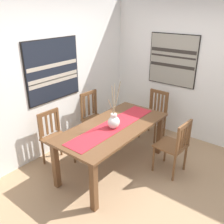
{
  "coord_description": "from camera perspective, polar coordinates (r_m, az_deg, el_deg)",
  "views": [
    {
      "loc": [
        -2.6,
        -1.46,
        2.45
      ],
      "look_at": [
        0.04,
        0.63,
        0.98
      ],
      "focal_mm": 39.39,
      "sensor_mm": 36.0,
      "label": 1
    }
  ],
  "objects": [
    {
      "name": "dining_table",
      "position": [
        3.79,
        0.26,
        -4.72
      ],
      "size": [
        1.87,
        0.89,
        0.77
      ],
      "color": "brown",
      "rests_on": "ground_plane"
    },
    {
      "name": "chair_0",
      "position": [
        3.89,
        14.29,
        -7.49
      ],
      "size": [
        0.45,
        0.45,
        0.91
      ],
      "color": "brown",
      "rests_on": "ground_plane"
    },
    {
      "name": "centerpiece_vase",
      "position": [
        3.62,
        0.41,
        -2.18
      ],
      "size": [
        0.26,
        0.17,
        0.7
      ],
      "color": "silver",
      "rests_on": "dining_table"
    },
    {
      "name": "wall_back",
      "position": [
        4.36,
        -13.3,
        8.32
      ],
      "size": [
        6.4,
        0.12,
        2.7
      ],
      "primitive_type": "cube",
      "color": "silver",
      "rests_on": "ground_plane"
    },
    {
      "name": "chair_2",
      "position": [
        4.9,
        9.84,
        -0.28
      ],
      "size": [
        0.44,
        0.44,
        0.93
      ],
      "color": "brown",
      "rests_on": "ground_plane"
    },
    {
      "name": "painting_on_back_wall",
      "position": [
        4.24,
        -13.53,
        9.39
      ],
      "size": [
        1.08,
        0.05,
        1.03
      ],
      "color": "black"
    },
    {
      "name": "ground_plane",
      "position": [
        3.87,
        7.24,
        -16.25
      ],
      "size": [
        6.4,
        6.4,
        0.03
      ],
      "primitive_type": "cube",
      "color": "#A37F5B"
    },
    {
      "name": "wall_side",
      "position": [
        4.82,
        19.91,
        8.99
      ],
      "size": [
        0.12,
        6.4,
        2.7
      ],
      "primitive_type": "cube",
      "color": "silver",
      "rests_on": "ground_plane"
    },
    {
      "name": "table_runner",
      "position": [
        3.73,
        0.26,
        -3.18
      ],
      "size": [
        1.72,
        0.36,
        0.01
      ],
      "primitive_type": "cube",
      "color": "#B7232D",
      "rests_on": "dining_table"
    },
    {
      "name": "chair_3",
      "position": [
        4.11,
        -13.04,
        -5.66
      ],
      "size": [
        0.43,
        0.43,
        0.9
      ],
      "color": "brown",
      "rests_on": "ground_plane"
    },
    {
      "name": "chair_1",
      "position": [
        4.67,
        -4.21,
        -1.2
      ],
      "size": [
        0.45,
        0.45,
        0.98
      ],
      "color": "brown",
      "rests_on": "ground_plane"
    },
    {
      "name": "painting_on_side_wall",
      "position": [
        4.92,
        13.91,
        11.63
      ],
      "size": [
        0.05,
        0.96,
        0.98
      ],
      "color": "black"
    }
  ]
}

